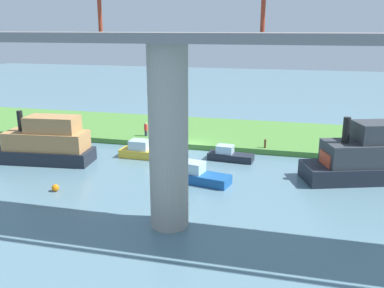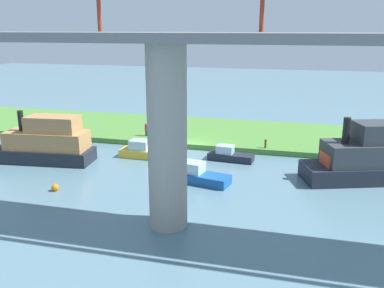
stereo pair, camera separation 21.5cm
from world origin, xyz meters
The scene contains 12 objects.
ground_plane centered at (0.00, 0.00, 0.00)m, with size 160.00×160.00×0.00m, color slate.
grassy_bank centered at (0.00, -6.00, 0.25)m, with size 80.00×12.00×0.50m, color #4C8438.
bridge_pylon centered at (-2.72, 15.21, 5.14)m, with size 2.17×2.17×10.27m, color #9E998E.
bridge_span centered at (-2.72, 15.19, 10.77)m, with size 65.24×4.30×3.25m.
person_on_bank centered at (5.06, -1.98, 1.20)m, with size 0.51×0.51×1.39m.
mooring_post centered at (-6.85, -0.58, 0.89)m, with size 0.20×0.20×0.79m, color brown.
pontoon_yellow centered at (10.91, 6.51, 1.61)m, with size 8.73×3.68×4.34m.
houseboat_blue centered at (-15.07, 4.36, 1.78)m, with size 9.91×6.02×4.80m.
skiff_small centered at (3.24, 3.31, 0.55)m, with size 4.63×1.74×1.53m.
motorboat_red centered at (-2.69, 8.07, 0.54)m, with size 4.73×2.49×1.50m.
riverboat_paddlewheel centered at (-4.06, 2.27, 0.46)m, with size 3.96×1.70×1.28m.
marker_buoy centered at (6.53, 12.23, 0.25)m, with size 0.50×0.50×0.50m, color orange.
Camera 2 is at (-9.59, 36.23, 11.04)m, focal length 39.20 mm.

